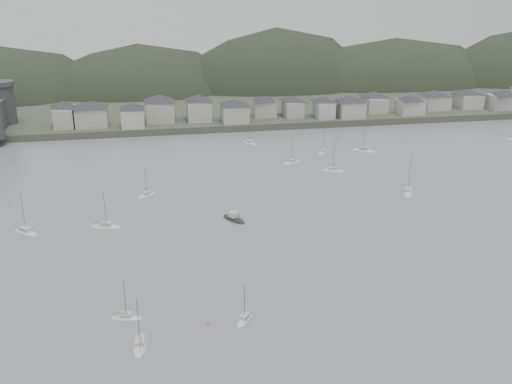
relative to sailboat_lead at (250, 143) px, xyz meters
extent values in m
plane|color=slate|center=(-11.88, -150.00, -0.17)|extent=(900.00, 900.00, 0.00)
cube|color=#383D2D|center=(-11.88, 145.00, 1.33)|extent=(900.00, 250.00, 3.00)
ellipsoid|color=black|center=(-122.75, 121.94, -10.32)|extent=(138.98, 92.48, 81.13)
ellipsoid|color=black|center=(-44.18, 122.86, -10.14)|extent=(132.08, 90.41, 79.74)
ellipsoid|color=black|center=(38.77, 122.93, -12.85)|extent=(133.88, 88.37, 101.41)
ellipsoid|color=black|center=(114.07, 117.91, -10.49)|extent=(165.81, 81.78, 82.55)
cylinder|color=#343437|center=(-103.88, 44.00, 11.33)|extent=(10.00, 10.00, 17.00)
cube|color=gray|center=(-76.88, 31.96, 7.12)|extent=(8.34, 12.91, 8.59)
pyramid|color=#29292E|center=(-76.88, 31.96, 12.92)|extent=(15.78, 15.78, 3.01)
cube|color=gray|center=(-65.20, 31.32, 7.01)|extent=(13.68, 13.35, 8.36)
pyramid|color=#29292E|center=(-65.20, 31.32, 12.65)|extent=(20.07, 20.07, 2.93)
cube|color=#B7B5AC|center=(-47.45, 26.02, 6.87)|extent=(9.78, 10.20, 8.08)
pyramid|color=#29292E|center=(-47.45, 26.02, 12.32)|extent=(14.83, 14.83, 2.83)
cube|color=gray|center=(-35.39, 35.65, 7.37)|extent=(12.59, 13.33, 9.09)
pyramid|color=#29292E|center=(-35.39, 35.65, 13.51)|extent=(19.24, 19.24, 3.18)
cube|color=#B7B5AC|center=(-17.62, 34.10, 7.26)|extent=(10.74, 12.17, 8.87)
pyramid|color=#29292E|center=(-17.62, 34.10, 13.25)|extent=(17.01, 17.01, 3.10)
cube|color=gray|center=(-1.95, 27.53, 6.67)|extent=(11.63, 12.09, 7.69)
pyramid|color=#29292E|center=(-1.95, 27.53, 11.86)|extent=(17.61, 17.61, 2.69)
cube|color=gray|center=(13.37, 36.19, 6.55)|extent=(10.37, 9.35, 7.44)
pyramid|color=#29292E|center=(13.37, 36.19, 11.57)|extent=(14.65, 14.65, 2.60)
cube|color=gray|center=(26.75, 33.79, 6.44)|extent=(8.24, 12.20, 7.22)
pyramid|color=#29292E|center=(26.75, 33.79, 11.31)|extent=(15.17, 15.17, 2.53)
cube|color=#B7B5AC|center=(40.62, 28.55, 6.56)|extent=(8.06, 10.91, 7.46)
pyramid|color=#29292E|center=(40.62, 28.55, 11.59)|extent=(14.08, 14.08, 2.61)
cube|color=gray|center=(52.94, 27.06, 6.66)|extent=(11.73, 11.78, 7.66)
pyramid|color=#29292E|center=(52.94, 27.06, 11.83)|extent=(17.46, 17.46, 2.68)
cube|color=#B7B5AC|center=(68.76, 36.91, 6.49)|extent=(10.19, 13.02, 7.33)
pyramid|color=#29292E|center=(68.76, 36.91, 11.44)|extent=(17.23, 17.23, 2.57)
cube|color=#B7B5AC|center=(83.67, 28.06, 6.26)|extent=(11.70, 9.81, 6.88)
pyramid|color=#29292E|center=(83.67, 28.06, 10.90)|extent=(15.97, 15.97, 2.41)
cube|color=#B7B5AC|center=(100.52, 36.91, 6.33)|extent=(12.83, 12.48, 7.00)
pyramid|color=#29292E|center=(100.52, 36.91, 11.05)|extent=(18.79, 18.79, 2.45)
cube|color=#B7B5AC|center=(118.85, 37.42, 6.31)|extent=(11.07, 13.50, 6.97)
pyramid|color=#29292E|center=(118.85, 37.42, 11.01)|extent=(18.25, 18.25, 2.44)
cube|color=#B7B5AC|center=(134.14, 29.72, 6.49)|extent=(13.75, 9.12, 7.34)
pyramid|color=#29292E|center=(134.14, 29.72, 11.45)|extent=(16.97, 16.97, 2.57)
ellipsoid|color=silver|center=(0.00, 0.00, -0.12)|extent=(6.56, 8.89, 1.72)
cube|color=#B3B3AF|center=(0.00, 0.00, 1.04)|extent=(3.11, 3.56, 0.70)
cylinder|color=#3F3F42|center=(0.00, 0.00, 5.41)|extent=(0.12, 0.12, 10.78)
cylinder|color=#3F3F42|center=(0.74, 1.36, 1.59)|extent=(1.95, 3.45, 0.10)
ellipsoid|color=silver|center=(-25.15, -131.94, -0.12)|extent=(5.07, 6.15, 1.22)
cube|color=#B3B3AF|center=(-25.15, -131.94, 0.79)|extent=(2.32, 2.52, 0.70)
cylinder|color=#3F3F42|center=(-25.15, -131.94, 3.85)|extent=(0.12, 0.12, 7.64)
cylinder|color=#3F3F42|center=(-24.53, -132.84, 1.34)|extent=(1.64, 2.32, 0.10)
ellipsoid|color=silver|center=(10.45, -30.06, -0.12)|extent=(8.29, 5.45, 1.59)
cube|color=#B3B3AF|center=(10.45, -30.06, 0.97)|extent=(3.24, 2.70, 0.70)
cylinder|color=#3F3F42|center=(10.45, -30.06, 4.98)|extent=(0.12, 0.12, 9.92)
cylinder|color=#3F3F42|center=(9.13, -29.50, 1.52)|extent=(3.32, 1.50, 0.10)
ellipsoid|color=silver|center=(22.28, -42.45, -0.12)|extent=(8.38, 5.71, 1.61)
cube|color=#B3B3AF|center=(22.28, -42.45, 0.98)|extent=(3.30, 2.79, 0.70)
cylinder|color=#3F3F42|center=(22.28, -42.45, 5.05)|extent=(0.12, 0.12, 10.05)
cylinder|color=#3F3F42|center=(23.59, -41.84, 1.53)|extent=(3.33, 1.61, 0.10)
ellipsoid|color=silver|center=(25.72, -19.38, -0.12)|extent=(7.00, 7.21, 1.52)
cube|color=#B3B3AF|center=(25.72, -19.38, 0.94)|extent=(3.05, 3.09, 0.70)
cylinder|color=#3F3F42|center=(25.72, -19.38, 4.79)|extent=(0.12, 0.12, 9.52)
cylinder|color=#3F3F42|center=(24.78, -18.38, 1.49)|extent=(2.42, 2.56, 0.10)
ellipsoid|color=silver|center=(-54.38, -79.03, -0.12)|extent=(8.91, 5.03, 1.70)
cube|color=#B3B3AF|center=(-54.38, -79.03, 1.03)|extent=(3.38, 2.64, 0.70)
cylinder|color=#3F3F42|center=(-54.38, -79.03, 5.33)|extent=(0.12, 0.12, 10.61)
cylinder|color=#3F3F42|center=(-55.84, -79.46, 1.58)|extent=(3.69, 1.19, 0.10)
ellipsoid|color=silver|center=(-75.38, -78.72, -0.12)|extent=(8.63, 8.25, 1.81)
cube|color=#B3B3AF|center=(-75.38, -78.72, 1.08)|extent=(3.68, 3.61, 0.70)
cylinder|color=#3F3F42|center=(-75.38, -78.72, 5.68)|extent=(0.12, 0.12, 11.32)
cylinder|color=#3F3F42|center=(-76.58, -79.82, 1.63)|extent=(3.07, 2.83, 0.10)
ellipsoid|color=silver|center=(-43.14, -55.60, -0.12)|extent=(7.08, 6.97, 1.50)
cube|color=#B3B3AF|center=(-43.14, -55.60, 0.93)|extent=(3.04, 3.02, 0.70)
cylinder|color=#3F3F42|center=(-43.14, -55.60, 4.73)|extent=(0.12, 0.12, 9.41)
cylinder|color=#3F3F42|center=(-44.11, -54.65, 1.48)|extent=(2.50, 2.43, 0.10)
ellipsoid|color=silver|center=(38.62, -68.78, -0.12)|extent=(7.05, 9.89, 1.91)
cube|color=#B3B3AF|center=(38.62, -68.78, 1.13)|extent=(3.39, 3.93, 0.70)
cylinder|color=#3F3F42|center=(38.62, -68.78, 5.99)|extent=(0.12, 0.12, 11.93)
cylinder|color=#3F3F42|center=(37.84, -67.25, 1.68)|extent=(2.04, 3.87, 0.10)
ellipsoid|color=silver|center=(-45.58, -136.80, -0.12)|extent=(3.35, 8.17, 1.59)
cube|color=#B3B3AF|center=(-45.58, -136.80, 0.97)|extent=(2.03, 2.95, 0.70)
cylinder|color=#3F3F42|center=(-45.58, -136.80, 5.00)|extent=(0.12, 0.12, 9.94)
cylinder|color=#3F3F42|center=(-45.43, -138.22, 1.52)|extent=(0.47, 3.57, 0.10)
ellipsoid|color=silver|center=(-48.21, -126.91, -0.12)|extent=(6.90, 3.53, 1.32)
cube|color=#B3B3AF|center=(-48.21, -126.91, 0.84)|extent=(2.58, 1.93, 0.70)
cylinder|color=#3F3F42|center=(-48.21, -126.91, 4.15)|extent=(0.12, 0.12, 8.25)
cylinder|color=#3F3F42|center=(-49.36, -127.17, 1.39)|extent=(2.92, 0.76, 0.10)
ellipsoid|color=silver|center=(42.19, -20.01, -0.12)|extent=(9.66, 8.27, 1.94)
cube|color=#B3B3AF|center=(42.19, -20.01, 1.15)|extent=(4.00, 3.74, 0.70)
cylinder|color=#3F3F42|center=(42.19, -20.01, 6.10)|extent=(0.12, 0.12, 12.14)
cylinder|color=#3F3F42|center=(40.79, -21.05, 1.70)|extent=(3.58, 2.68, 0.10)
ellipsoid|color=black|center=(-19.24, -80.17, -0.12)|extent=(7.19, 9.11, 1.92)
cube|color=#B3B3AF|center=(-19.24, -80.17, 1.49)|extent=(3.45, 3.51, 1.40)
cylinder|color=#3F3F42|center=(-19.24, -80.17, 2.39)|extent=(0.10, 0.10, 1.20)
sphere|color=#C96743|center=(42.61, -27.51, -0.02)|extent=(0.70, 0.70, 0.70)
sphere|color=#C96743|center=(-32.46, -132.14, -0.02)|extent=(0.70, 0.70, 0.70)
camera|label=1|loc=(-41.85, -230.61, 63.19)|focal=40.88mm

